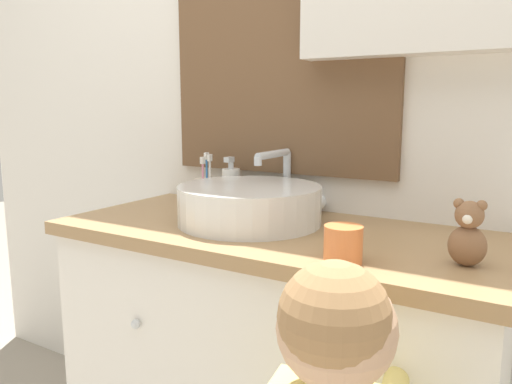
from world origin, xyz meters
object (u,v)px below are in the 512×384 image
at_px(soap_dispenser, 231,186).
at_px(drinking_cup, 343,244).
at_px(sink_basin, 250,203).
at_px(teddy_bear, 468,235).
at_px(toothbrush_holder, 206,190).

height_order(soap_dispenser, drinking_cup, soap_dispenser).
bearing_deg(sink_basin, drinking_cup, -30.26).
relative_size(sink_basin, teddy_bear, 3.23).
distance_m(sink_basin, teddy_bear, 0.57).
xyz_separation_m(soap_dispenser, drinking_cup, (0.52, -0.37, -0.02)).
relative_size(sink_basin, toothbrush_holder, 2.62).
bearing_deg(teddy_bear, toothbrush_holder, 163.30).
relative_size(teddy_bear, drinking_cup, 1.71).
bearing_deg(sink_basin, teddy_bear, -9.32).
bearing_deg(sink_basin, soap_dispenser, 136.03).
bearing_deg(sink_basin, toothbrush_holder, 149.53).
xyz_separation_m(toothbrush_holder, drinking_cup, (0.61, -0.35, -0.01)).
relative_size(toothbrush_holder, teddy_bear, 1.23).
xyz_separation_m(soap_dispenser, teddy_bear, (0.73, -0.26, 0.00)).
height_order(sink_basin, drinking_cup, sink_basin).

